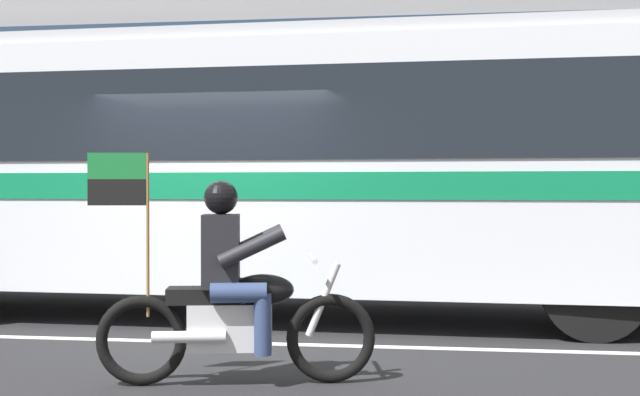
% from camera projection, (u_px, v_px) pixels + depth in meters
% --- Properties ---
extents(ground_plane, '(60.00, 60.00, 0.00)m').
position_uv_depth(ground_plane, '(210.00, 332.00, 8.88)').
color(ground_plane, black).
extents(sidewalk_curb, '(28.00, 3.80, 0.15)m').
position_uv_depth(sidewalk_curb, '(294.00, 275.00, 13.93)').
color(sidewalk_curb, '#B7B2A8').
rests_on(sidewalk_curb, ground_plane).
extents(lane_center_stripe, '(26.60, 0.14, 0.01)m').
position_uv_depth(lane_center_stripe, '(194.00, 342.00, 8.28)').
color(lane_center_stripe, silver).
rests_on(lane_center_stripe, ground_plane).
extents(transit_bus, '(12.03, 3.05, 3.22)m').
position_uv_depth(transit_bus, '(287.00, 156.00, 9.95)').
color(transit_bus, silver).
rests_on(transit_bus, ground_plane).
extents(motorcycle_with_rider, '(2.16, 0.76, 1.78)m').
position_uv_depth(motorcycle_with_rider, '(233.00, 298.00, 6.50)').
color(motorcycle_with_rider, black).
rests_on(motorcycle_with_rider, ground_plane).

